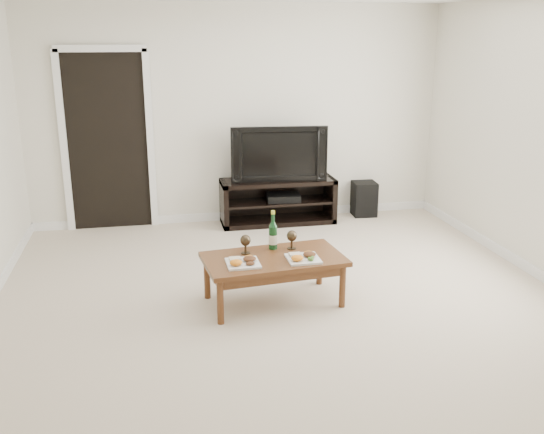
% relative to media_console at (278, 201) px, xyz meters
% --- Properties ---
extents(floor, '(5.50, 5.50, 0.00)m').
position_rel_media_console_xyz_m(floor, '(-0.43, -2.50, -0.28)').
color(floor, beige).
rests_on(floor, ground).
extents(back_wall, '(5.00, 0.04, 2.60)m').
position_rel_media_console_xyz_m(back_wall, '(-0.43, 0.27, 1.02)').
color(back_wall, silver).
rests_on(back_wall, ground).
extents(doorway, '(0.90, 0.02, 2.05)m').
position_rel_media_console_xyz_m(doorway, '(-1.98, 0.24, 0.75)').
color(doorway, black).
rests_on(doorway, ground).
extents(media_console, '(1.39, 0.45, 0.55)m').
position_rel_media_console_xyz_m(media_console, '(0.00, 0.00, 0.00)').
color(media_console, black).
rests_on(media_console, ground).
extents(television, '(1.16, 0.25, 0.66)m').
position_rel_media_console_xyz_m(television, '(0.00, 0.00, 0.61)').
color(television, black).
rests_on(television, media_console).
extents(av_receiver, '(0.43, 0.35, 0.08)m').
position_rel_media_console_xyz_m(av_receiver, '(0.07, -0.01, 0.05)').
color(av_receiver, black).
rests_on(av_receiver, media_console).
extents(subwoofer, '(0.31, 0.31, 0.44)m').
position_rel_media_console_xyz_m(subwoofer, '(1.15, 0.10, -0.06)').
color(subwoofer, black).
rests_on(subwoofer, ground).
extents(coffee_table, '(1.24, 0.76, 0.42)m').
position_rel_media_console_xyz_m(coffee_table, '(-0.53, -2.27, -0.07)').
color(coffee_table, brown).
rests_on(coffee_table, ground).
extents(plate_left, '(0.27, 0.27, 0.07)m').
position_rel_media_console_xyz_m(plate_left, '(-0.81, -2.39, 0.18)').
color(plate_left, white).
rests_on(plate_left, coffee_table).
extents(plate_right, '(0.27, 0.27, 0.07)m').
position_rel_media_console_xyz_m(plate_right, '(-0.30, -2.39, 0.18)').
color(plate_right, white).
rests_on(plate_right, coffee_table).
extents(wine_bottle, '(0.07, 0.07, 0.35)m').
position_rel_media_console_xyz_m(wine_bottle, '(-0.49, -2.06, 0.32)').
color(wine_bottle, '#0F3A19').
rests_on(wine_bottle, coffee_table).
extents(goblet_left, '(0.09, 0.09, 0.17)m').
position_rel_media_console_xyz_m(goblet_left, '(-0.75, -2.14, 0.23)').
color(goblet_left, '#352B1D').
rests_on(goblet_left, coffee_table).
extents(goblet_right, '(0.09, 0.09, 0.17)m').
position_rel_media_console_xyz_m(goblet_right, '(-0.33, -2.10, 0.23)').
color(goblet_right, '#352B1D').
rests_on(goblet_right, coffee_table).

